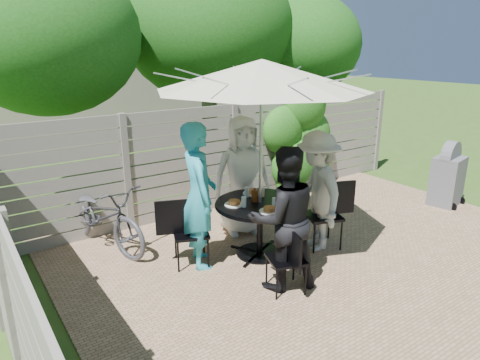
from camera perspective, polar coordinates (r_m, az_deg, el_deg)
backyard_envelope at (r=14.09m, az=-18.10°, el=15.84°), size 60.00×60.00×5.00m
patio_table at (r=5.84m, az=2.66°, el=-5.17°), size 1.52×1.52×0.79m
umbrella at (r=5.40m, az=2.94°, el=13.79°), size 3.45×3.45×2.64m
chair_back at (r=6.79m, az=-0.04°, el=-4.30°), size 0.54×0.70×0.92m
person_back at (r=6.46m, az=0.31°, el=0.54°), size 1.03×0.84×1.83m
chair_left at (r=5.73m, az=-6.65°, el=-8.67°), size 0.71×0.58×0.93m
person_left at (r=5.49m, az=-5.51°, el=-2.13°), size 0.66×0.81×1.92m
chair_front at (r=5.16m, az=6.17°, el=-12.12°), size 0.52×0.65×0.85m
person_front at (r=5.00m, az=5.81°, el=-5.24°), size 1.01×0.89×1.74m
chair_right at (r=6.30m, az=11.02°, el=-6.27°), size 0.75×0.61×0.98m
person_right at (r=6.04m, az=10.17°, el=-1.56°), size 0.95×1.25×1.71m
plate_back at (r=6.07m, az=1.59°, el=-1.63°), size 0.26×0.26×0.06m
plate_left at (r=5.64m, az=-0.77°, el=-3.11°), size 0.26×0.26×0.06m
plate_front at (r=5.43m, az=3.93°, el=-4.01°), size 0.26×0.26×0.06m
plate_right at (r=5.87m, az=6.02°, el=-2.40°), size 0.26×0.26×0.06m
plate_extra at (r=5.54m, az=5.47°, el=-3.59°), size 0.24×0.24×0.06m
glass_back at (r=5.93m, az=0.92°, el=-1.61°), size 0.07×0.07×0.14m
glass_left at (r=5.56m, az=0.52°, el=-2.93°), size 0.07×0.07×0.14m
glass_front at (r=5.53m, az=4.60°, el=-3.09°), size 0.07×0.07×0.14m
syrup_jug at (r=5.75m, az=1.97°, el=-2.13°), size 0.09×0.09×0.16m
coffee_cup at (r=5.96m, az=2.92°, el=-1.64°), size 0.08×0.08×0.12m
bicycle at (r=6.39m, az=-17.99°, el=-4.58°), size 1.17×1.97×0.98m
bbq_grill at (r=8.59m, az=25.95°, el=0.45°), size 0.66×0.56×1.20m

